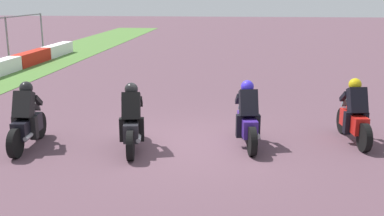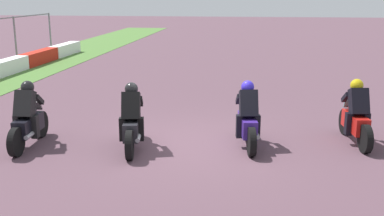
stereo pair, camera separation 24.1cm
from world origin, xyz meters
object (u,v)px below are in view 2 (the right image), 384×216
at_px(rider_lane_c, 132,122).
at_px(rider_lane_b, 248,120).
at_px(rider_lane_d, 28,120).
at_px(rider_lane_a, 356,117).

bearing_deg(rider_lane_c, rider_lane_b, -87.17).
height_order(rider_lane_c, rider_lane_d, same).
distance_m(rider_lane_b, rider_lane_c, 2.63).
relative_size(rider_lane_c, rider_lane_d, 1.00).
xyz_separation_m(rider_lane_a, rider_lane_d, (-1.19, 7.48, 0.00)).
height_order(rider_lane_a, rider_lane_d, same).
xyz_separation_m(rider_lane_c, rider_lane_d, (-0.11, 2.41, 0.00)).
height_order(rider_lane_a, rider_lane_b, same).
relative_size(rider_lane_b, rider_lane_c, 1.00).
bearing_deg(rider_lane_d, rider_lane_b, -86.07).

